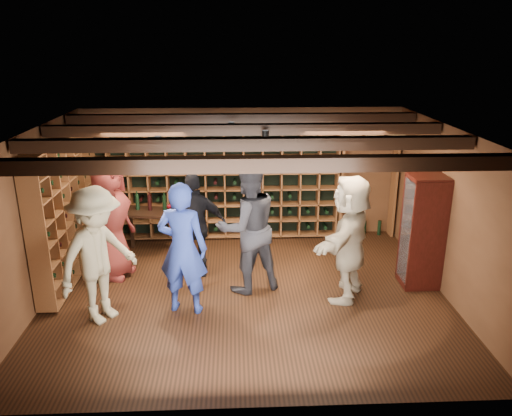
{
  "coord_description": "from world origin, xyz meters",
  "views": [
    {
      "loc": [
        -0.16,
        -6.81,
        3.69
      ],
      "look_at": [
        0.15,
        0.2,
        1.32
      ],
      "focal_mm": 35.0,
      "sensor_mm": 36.0,
      "label": 1
    }
  ],
  "objects_px": {
    "guest_red_floral": "(111,219)",
    "guest_beige": "(349,238)",
    "guest_khaki": "(98,256)",
    "tasting_table": "(152,216)",
    "man_blue_shirt": "(183,249)",
    "display_cabinet": "(422,234)",
    "guest_woman_black": "(195,226)",
    "man_grey_suit": "(248,227)"
  },
  "relations": [
    {
      "from": "guest_woman_black",
      "to": "man_grey_suit",
      "type": "bearing_deg",
      "value": 142.21
    },
    {
      "from": "man_grey_suit",
      "to": "guest_red_floral",
      "type": "relative_size",
      "value": 1.05
    },
    {
      "from": "guest_red_floral",
      "to": "tasting_table",
      "type": "xyz_separation_m",
      "value": [
        0.51,
        0.83,
        -0.24
      ]
    },
    {
      "from": "display_cabinet",
      "to": "guest_woman_black",
      "type": "distance_m",
      "value": 3.55
    },
    {
      "from": "man_blue_shirt",
      "to": "tasting_table",
      "type": "relative_size",
      "value": 1.62
    },
    {
      "from": "man_grey_suit",
      "to": "guest_khaki",
      "type": "xyz_separation_m",
      "value": [
        -2.03,
        -0.8,
        -0.07
      ]
    },
    {
      "from": "man_blue_shirt",
      "to": "guest_woman_black",
      "type": "xyz_separation_m",
      "value": [
        0.09,
        1.11,
        -0.09
      ]
    },
    {
      "from": "guest_red_floral",
      "to": "guest_woman_black",
      "type": "xyz_separation_m",
      "value": [
        1.34,
        -0.07,
        -0.11
      ]
    },
    {
      "from": "man_grey_suit",
      "to": "display_cabinet",
      "type": "bearing_deg",
      "value": 159.24
    },
    {
      "from": "guest_khaki",
      "to": "tasting_table",
      "type": "height_order",
      "value": "guest_khaki"
    },
    {
      "from": "tasting_table",
      "to": "man_blue_shirt",
      "type": "bearing_deg",
      "value": -58.71
    },
    {
      "from": "display_cabinet",
      "to": "man_grey_suit",
      "type": "height_order",
      "value": "man_grey_suit"
    },
    {
      "from": "man_blue_shirt",
      "to": "tasting_table",
      "type": "distance_m",
      "value": 2.15
    },
    {
      "from": "display_cabinet",
      "to": "man_blue_shirt",
      "type": "relative_size",
      "value": 0.92
    },
    {
      "from": "man_blue_shirt",
      "to": "guest_red_floral",
      "type": "xyz_separation_m",
      "value": [
        -1.25,
        1.17,
        0.02
      ]
    },
    {
      "from": "guest_woman_black",
      "to": "guest_khaki",
      "type": "distance_m",
      "value": 1.77
    },
    {
      "from": "guest_khaki",
      "to": "tasting_table",
      "type": "relative_size",
      "value": 1.62
    },
    {
      "from": "guest_khaki",
      "to": "guest_woman_black",
      "type": "bearing_deg",
      "value": -6.93
    },
    {
      "from": "man_blue_shirt",
      "to": "man_grey_suit",
      "type": "relative_size",
      "value": 0.93
    },
    {
      "from": "guest_red_floral",
      "to": "guest_khaki",
      "type": "height_order",
      "value": "guest_red_floral"
    },
    {
      "from": "display_cabinet",
      "to": "guest_red_floral",
      "type": "distance_m",
      "value": 4.89
    },
    {
      "from": "man_blue_shirt",
      "to": "guest_beige",
      "type": "height_order",
      "value": "man_blue_shirt"
    },
    {
      "from": "man_blue_shirt",
      "to": "guest_beige",
      "type": "bearing_deg",
      "value": -161.1
    },
    {
      "from": "display_cabinet",
      "to": "guest_red_floral",
      "type": "relative_size",
      "value": 0.9
    },
    {
      "from": "guest_khaki",
      "to": "guest_beige",
      "type": "xyz_separation_m",
      "value": [
        3.51,
        0.49,
        -0.01
      ]
    },
    {
      "from": "guest_beige",
      "to": "display_cabinet",
      "type": "bearing_deg",
      "value": 133.23
    },
    {
      "from": "man_blue_shirt",
      "to": "guest_woman_black",
      "type": "bearing_deg",
      "value": -82.96
    },
    {
      "from": "guest_beige",
      "to": "man_blue_shirt",
      "type": "bearing_deg",
      "value": -54.72
    },
    {
      "from": "guest_woman_black",
      "to": "guest_khaki",
      "type": "xyz_separation_m",
      "value": [
        -1.2,
        -1.29,
        0.09
      ]
    },
    {
      "from": "man_blue_shirt",
      "to": "guest_khaki",
      "type": "distance_m",
      "value": 1.13
    },
    {
      "from": "guest_beige",
      "to": "tasting_table",
      "type": "bearing_deg",
      "value": -90.42
    },
    {
      "from": "display_cabinet",
      "to": "tasting_table",
      "type": "height_order",
      "value": "display_cabinet"
    },
    {
      "from": "guest_beige",
      "to": "tasting_table",
      "type": "height_order",
      "value": "guest_beige"
    },
    {
      "from": "guest_red_floral",
      "to": "guest_beige",
      "type": "distance_m",
      "value": 3.75
    },
    {
      "from": "guest_red_floral",
      "to": "guest_khaki",
      "type": "distance_m",
      "value": 1.37
    },
    {
      "from": "guest_khaki",
      "to": "guest_red_floral",
      "type": "bearing_deg",
      "value": 41.79
    },
    {
      "from": "man_blue_shirt",
      "to": "tasting_table",
      "type": "height_order",
      "value": "man_blue_shirt"
    },
    {
      "from": "display_cabinet",
      "to": "tasting_table",
      "type": "relative_size",
      "value": 1.49
    },
    {
      "from": "guest_woman_black",
      "to": "guest_beige",
      "type": "distance_m",
      "value": 2.44
    },
    {
      "from": "guest_red_floral",
      "to": "guest_khaki",
      "type": "relative_size",
      "value": 1.02
    },
    {
      "from": "display_cabinet",
      "to": "guest_woman_black",
      "type": "height_order",
      "value": "display_cabinet"
    },
    {
      "from": "display_cabinet",
      "to": "guest_red_floral",
      "type": "xyz_separation_m",
      "value": [
        -4.86,
        0.54,
        0.12
      ]
    }
  ]
}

